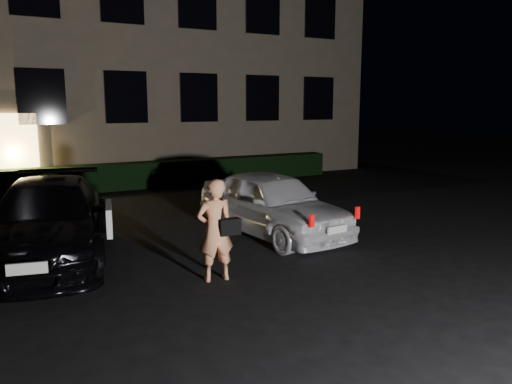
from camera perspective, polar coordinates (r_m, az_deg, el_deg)
ground at (r=7.79m, az=6.88°, el=-10.88°), size 80.00×80.00×0.00m
building at (r=21.57m, az=-17.75°, el=18.15°), size 20.00×8.11×12.00m
hedge at (r=17.11m, az=-13.88°, el=1.82°), size 15.00×0.70×0.85m
sedan at (r=9.74m, az=-22.63°, el=-3.00°), size 2.96×5.17×1.41m
hatch at (r=10.64m, az=1.85°, el=-1.29°), size 2.06×4.18×1.37m
man at (r=7.87m, az=-4.64°, el=-4.35°), size 0.68×0.44×1.63m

